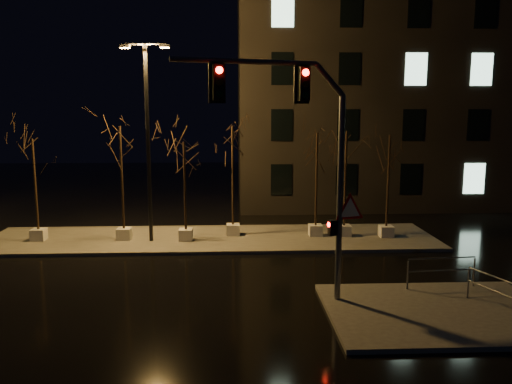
{
  "coord_description": "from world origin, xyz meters",
  "views": [
    {
      "loc": [
        1.11,
        -18.03,
        6.25
      ],
      "look_at": [
        2.07,
        3.55,
        2.8
      ],
      "focal_mm": 35.0,
      "sensor_mm": 36.0,
      "label": 1
    }
  ],
  "objects": [
    {
      "name": "streetlight_main",
      "position": [
        -2.89,
        5.5,
        5.47
      ],
      "size": [
        2.31,
        0.49,
        9.22
      ],
      "rotation": [
        0.0,
        0.0,
        -0.1
      ],
      "color": "black",
      "rests_on": "median"
    },
    {
      "name": "ground",
      "position": [
        0.0,
        0.0,
        0.0
      ],
      "size": [
        90.0,
        90.0,
        0.0
      ],
      "primitive_type": "plane",
      "color": "black",
      "rests_on": "ground"
    },
    {
      "name": "median",
      "position": [
        0.0,
        6.0,
        0.07
      ],
      "size": [
        22.0,
        5.0,
        0.15
      ],
      "primitive_type": "cube",
      "color": "#4C4A43",
      "rests_on": "ground"
    },
    {
      "name": "building",
      "position": [
        14.0,
        18.0,
        7.5
      ],
      "size": [
        25.0,
        12.0,
        15.0
      ],
      "primitive_type": "cube",
      "color": "black",
      "rests_on": "ground"
    },
    {
      "name": "tree_4",
      "position": [
        5.17,
        6.16,
        4.14
      ],
      "size": [
        1.8,
        1.8,
        5.26
      ],
      "color": "silver",
      "rests_on": "median"
    },
    {
      "name": "traffic_signal_mast",
      "position": [
        3.31,
        -2.75,
        5.16
      ],
      "size": [
        6.05,
        1.76,
        7.63
      ],
      "rotation": [
        0.0,
        0.0,
        0.28
      ],
      "color": "#5B5D63",
      "rests_on": "sidewalk_corner"
    },
    {
      "name": "tree_2",
      "position": [
        -1.23,
        5.53,
        3.84
      ],
      "size": [
        1.8,
        1.8,
        4.87
      ],
      "color": "silver",
      "rests_on": "median"
    },
    {
      "name": "tree_6",
      "position": [
        8.63,
        5.77,
        4.07
      ],
      "size": [
        1.8,
        1.8,
        5.16
      ],
      "color": "silver",
      "rests_on": "median"
    },
    {
      "name": "tree_0",
      "position": [
        -8.34,
        5.85,
        3.95
      ],
      "size": [
        1.8,
        1.8,
        5.01
      ],
      "color": "silver",
      "rests_on": "median"
    },
    {
      "name": "guard_rail_b",
      "position": [
        9.21,
        -3.58,
        0.84
      ],
      "size": [
        0.79,
        2.15,
        1.08
      ],
      "rotation": [
        0.0,
        0.0,
        1.91
      ],
      "color": "#5B5D63",
      "rests_on": "sidewalk_corner"
    },
    {
      "name": "tree_1",
      "position": [
        -4.25,
        5.84,
        4.4
      ],
      "size": [
        1.8,
        1.8,
        5.61
      ],
      "color": "silver",
      "rests_on": "median"
    },
    {
      "name": "sidewalk_corner",
      "position": [
        7.5,
        -3.5,
        0.07
      ],
      "size": [
        7.0,
        5.0,
        0.15
      ],
      "primitive_type": "cube",
      "color": "#4C4A43",
      "rests_on": "ground"
    },
    {
      "name": "tree_3",
      "position": [
        1.05,
        6.47,
        4.4
      ],
      "size": [
        1.8,
        1.8,
        5.61
      ],
      "color": "silver",
      "rests_on": "median"
    },
    {
      "name": "guard_rail_a",
      "position": [
        8.36,
        -1.5,
        0.86
      ],
      "size": [
        2.52,
        0.26,
        1.09
      ],
      "rotation": [
        0.0,
        0.0,
        0.08
      ],
      "color": "#5B5D63",
      "rests_on": "sidewalk_corner"
    },
    {
      "name": "tree_5",
      "position": [
        6.58,
        6.02,
        4.22
      ],
      "size": [
        1.8,
        1.8,
        5.37
      ],
      "color": "silver",
      "rests_on": "median"
    }
  ]
}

